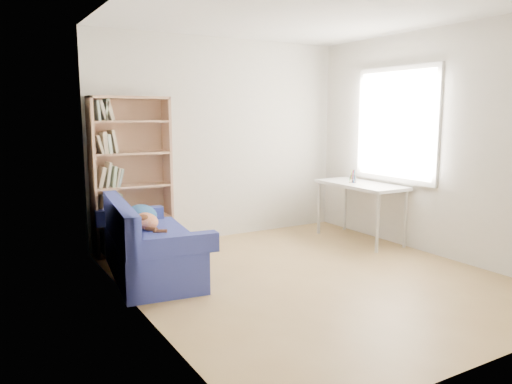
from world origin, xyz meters
TOP-DOWN VIEW (x-y plane):
  - ground at (0.00, 0.00)m, footprint 4.00×4.00m
  - room_shell at (0.10, 0.03)m, footprint 3.54×4.04m
  - sofa at (-1.39, 0.93)m, footprint 0.95×1.68m
  - bookshelf at (-1.25, 1.84)m, footprint 0.92×0.29m
  - desk at (1.45, 0.90)m, footprint 0.56×1.22m
  - pen_cup at (1.40, 1.00)m, footprint 0.09×0.09m

SIDE VIEW (x-z plane):
  - ground at x=0.00m, z-range 0.00..0.00m
  - sofa at x=-1.39m, z-range -0.09..0.70m
  - desk at x=1.45m, z-range 0.30..1.05m
  - pen_cup at x=1.40m, z-range 0.73..0.90m
  - bookshelf at x=-1.25m, z-range -0.07..1.76m
  - room_shell at x=0.10m, z-range 0.33..2.95m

